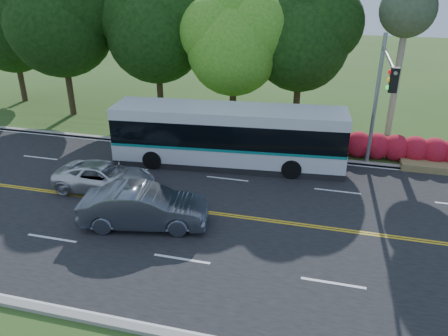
% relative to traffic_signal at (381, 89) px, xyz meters
% --- Properties ---
extents(ground, '(120.00, 120.00, 0.00)m').
position_rel_traffic_signal_xyz_m(ground, '(-6.49, -5.40, -4.67)').
color(ground, '#2E4D19').
rests_on(ground, ground).
extents(road, '(60.00, 14.00, 0.02)m').
position_rel_traffic_signal_xyz_m(road, '(-6.49, -5.40, -4.66)').
color(road, black).
rests_on(road, ground).
extents(curb_north, '(60.00, 0.30, 0.15)m').
position_rel_traffic_signal_xyz_m(curb_north, '(-6.49, 1.75, -4.60)').
color(curb_north, gray).
rests_on(curb_north, ground).
extents(curb_south, '(60.00, 0.30, 0.15)m').
position_rel_traffic_signal_xyz_m(curb_south, '(-6.49, -12.55, -4.60)').
color(curb_south, gray).
rests_on(curb_south, ground).
extents(grass_verge, '(60.00, 4.00, 0.10)m').
position_rel_traffic_signal_xyz_m(grass_verge, '(-6.49, 3.60, -4.62)').
color(grass_verge, '#2E4D19').
rests_on(grass_verge, ground).
extents(lane_markings, '(57.60, 13.82, 0.00)m').
position_rel_traffic_signal_xyz_m(lane_markings, '(-6.59, -5.40, -4.65)').
color(lane_markings, gold).
rests_on(lane_markings, road).
extents(tree_row, '(44.70, 9.10, 13.84)m').
position_rel_traffic_signal_xyz_m(tree_row, '(-11.65, 6.73, 2.06)').
color(tree_row, black).
rests_on(tree_row, ground).
extents(bougainvillea_hedge, '(9.50, 2.25, 1.50)m').
position_rel_traffic_signal_xyz_m(bougainvillea_hedge, '(0.69, 2.75, -3.95)').
color(bougainvillea_hedge, maroon).
rests_on(bougainvillea_hedge, ground).
extents(traffic_signal, '(0.42, 6.10, 7.00)m').
position_rel_traffic_signal_xyz_m(traffic_signal, '(0.00, 0.00, 0.00)').
color(traffic_signal, '#94989D').
rests_on(traffic_signal, ground).
extents(transit_bus, '(12.48, 3.77, 3.22)m').
position_rel_traffic_signal_xyz_m(transit_bus, '(-7.40, -0.10, -3.06)').
color(transit_bus, silver).
rests_on(transit_bus, road).
extents(sedan, '(5.47, 2.84, 1.72)m').
position_rel_traffic_signal_xyz_m(sedan, '(-9.26, -7.04, -3.79)').
color(sedan, '#525863').
rests_on(sedan, road).
extents(suv, '(4.89, 2.35, 1.34)m').
position_rel_traffic_signal_xyz_m(suv, '(-12.44, -4.54, -3.98)').
color(suv, silver).
rests_on(suv, road).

